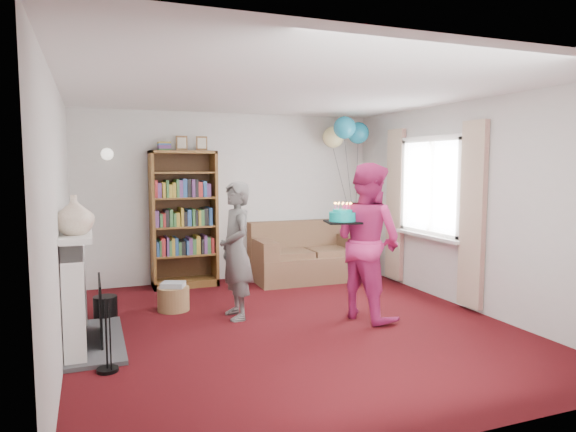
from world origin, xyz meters
name	(u,v)px	position (x,y,z in m)	size (l,w,h in m)	color
ground	(292,326)	(0.00, 0.00, 0.00)	(5.00, 5.00, 0.00)	#380809
wall_back	(231,197)	(0.00, 2.51, 1.25)	(4.50, 0.02, 2.50)	silver
wall_left	(58,219)	(-2.26, 0.00, 1.25)	(0.02, 5.00, 2.50)	silver
wall_right	(464,205)	(2.26, 0.00, 1.25)	(0.02, 5.00, 2.50)	silver
ceiling	(292,90)	(0.00, 0.00, 2.50)	(4.50, 5.00, 0.01)	white
fireplace	(82,293)	(-2.09, 0.19, 0.51)	(0.55, 1.80, 1.12)	#3F3F42
window_bay	(430,205)	(2.21, 0.60, 1.20)	(0.14, 2.02, 2.20)	white
wall_sconce	(107,154)	(-1.75, 2.36, 1.88)	(0.16, 0.23, 0.16)	gold
bookcase	(183,220)	(-0.76, 2.30, 0.95)	(0.91, 0.42, 2.14)	#472B14
sofa	(306,258)	(1.05, 2.07, 0.33)	(1.64, 0.87, 0.87)	brown
wicker_basket	(173,298)	(-1.10, 1.07, 0.15)	(0.38, 0.38, 0.34)	olive
person_striped	(236,250)	(-0.47, 0.51, 0.78)	(0.57, 0.37, 1.55)	black
person_magenta	(368,241)	(0.92, -0.01, 0.88)	(0.86, 0.67, 1.76)	#BA2567
birthday_cake	(343,217)	(0.59, -0.04, 1.17)	(0.36, 0.36, 0.22)	black
balloons	(345,133)	(1.67, 2.01, 2.22)	(0.66, 0.71, 1.79)	#3F3F3F
mantel_vase	(74,215)	(-2.12, -0.15, 1.30)	(0.33, 0.33, 0.35)	beige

